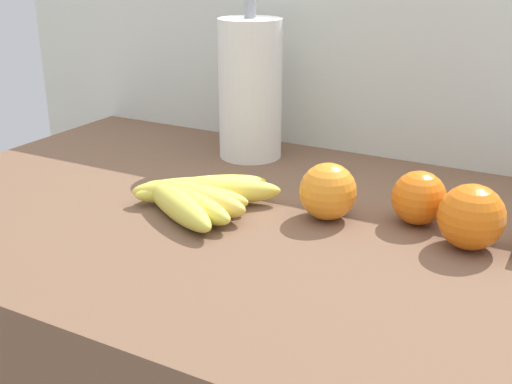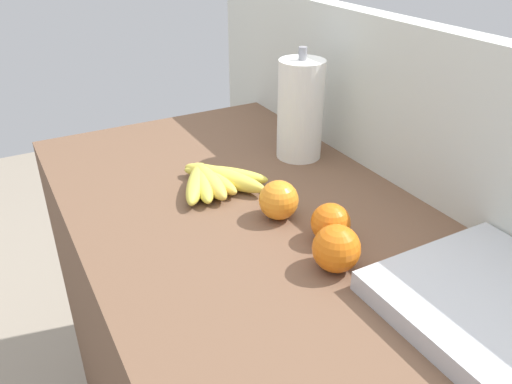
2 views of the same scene
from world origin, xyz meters
The scene contains 6 objects.
wall_back centered at (0.00, 0.38, 0.65)m, with size 1.87×0.06×1.30m, color silver.
banana_bunch centered at (-0.26, -0.02, 0.97)m, with size 0.21×0.22×0.04m.
orange_back_right centered at (-0.08, 0.04, 0.99)m, with size 0.08×0.08×0.08m, color orange.
orange_right centered at (0.03, 0.08, 0.99)m, with size 0.07×0.07×0.07m, color orange.
orange_far_right centered at (0.11, 0.04, 0.99)m, with size 0.08×0.08×0.08m, color orange.
paper_towel_roll centered at (-0.32, 0.24, 1.07)m, with size 0.11×0.11×0.27m.
Camera 1 is at (0.22, -0.73, 1.31)m, focal length 44.68 mm.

